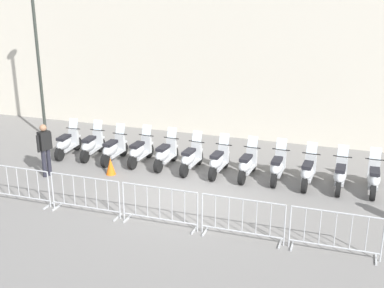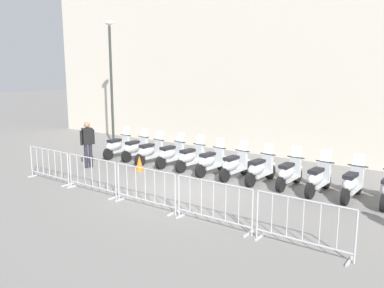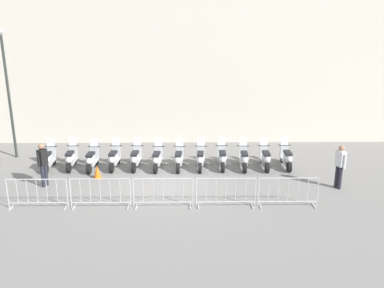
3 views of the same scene
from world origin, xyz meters
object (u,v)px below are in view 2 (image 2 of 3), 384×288
motorcycle_5 (210,162)px  officer_mid_plaza (88,142)px  motorcycle_9 (318,179)px  motorcycle_2 (150,152)px  motorcycle_7 (260,170)px  barrier_segment_2 (145,188)px  barrier_segment_3 (213,204)px  motorcycle_6 (234,166)px  barrier_segment_1 (92,175)px  motorcycle_8 (288,174)px  motorcycle_0 (117,147)px  barrier_segment_4 (303,225)px  street_lamp (111,72)px  motorcycle_3 (171,155)px  barrier_segment_0 (49,165)px  motorcycle_10 (352,184)px  motorcycle_1 (135,149)px  motorcycle_4 (191,158)px  traffic_cone (139,163)px

motorcycle_5 → officer_mid_plaza: (-4.30, -1.75, 0.53)m
motorcycle_9 → motorcycle_2: bearing=178.7°
motorcycle_7 → officer_mid_plaza: (-6.19, -1.72, 0.53)m
barrier_segment_2 → barrier_segment_3: (2.15, -0.06, 0.00)m
motorcycle_6 → barrier_segment_1: size_ratio=0.83×
motorcycle_8 → motorcycle_9: bearing=-6.8°
motorcycle_0 → barrier_segment_4: 10.24m
motorcycle_8 → barrier_segment_2: size_ratio=0.83×
barrier_segment_2 → barrier_segment_3: same height
motorcycle_6 → barrier_segment_3: size_ratio=0.83×
motorcycle_7 → street_lamp: 9.38m
motorcycle_3 → barrier_segment_2: bearing=-60.5°
motorcycle_0 → barrier_segment_0: motorcycle_0 is taller
motorcycle_10 → barrier_segment_4: size_ratio=0.83×
motorcycle_1 → motorcycle_5: size_ratio=1.00×
motorcycle_6 → barrier_segment_2: bearing=-98.5°
motorcycle_1 → street_lamp: size_ratio=0.29×
barrier_segment_0 → barrier_segment_3: size_ratio=1.00×
barrier_segment_3 → motorcycle_1: bearing=146.7°
motorcycle_2 → motorcycle_6: 3.77m
motorcycle_8 → motorcycle_4: bearing=178.3°
motorcycle_4 → barrier_segment_3: bearing=-49.2°
barrier_segment_0 → barrier_segment_1: 2.15m
street_lamp → motorcycle_5: bearing=-15.7°
motorcycle_4 → motorcycle_10: bearing=-2.2°
motorcycle_5 → motorcycle_10: bearing=-1.0°
motorcycle_3 → motorcycle_1: bearing=177.9°
officer_mid_plaza → motorcycle_9: bearing=11.6°
street_lamp → barrier_segment_3: bearing=-31.9°
motorcycle_8 → motorcycle_6: bearing=-178.8°
motorcycle_4 → motorcycle_8: (3.78, -0.11, 0.00)m
motorcycle_1 → barrier_segment_3: bearing=-33.3°
motorcycle_4 → barrier_segment_0: (-2.99, -3.85, 0.07)m
motorcycle_5 → motorcycle_7: (1.89, -0.03, 0.00)m
motorcycle_4 → barrier_segment_4: (5.62, -4.08, 0.07)m
motorcycle_1 → motorcycle_6: same height
motorcycle_1 → barrier_segment_1: size_ratio=0.83×
motorcycle_7 → street_lamp: (-8.65, 1.94, 3.08)m
officer_mid_plaza → traffic_cone: bearing=21.0°
motorcycle_9 → street_lamp: (-10.54, 1.99, 3.08)m
motorcycle_10 → motorcycle_6: bearing=179.0°
motorcycle_0 → motorcycle_4: (3.77, -0.02, 0.00)m
motorcycle_9 → motorcycle_5: bearing=178.6°
motorcycle_9 → barrier_segment_4: bearing=-76.8°
motorcycle_9 → motorcycle_10: size_ratio=1.00×
officer_mid_plaza → motorcycle_7: bearing=15.5°
motorcycle_9 → traffic_cone: (-6.18, -0.93, -0.18)m
motorcycle_1 → traffic_cone: bearing=-42.8°
motorcycle_7 → barrier_segment_2: 4.09m
motorcycle_7 → motorcycle_10: 2.84m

